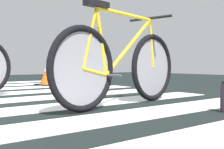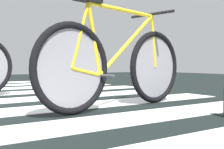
% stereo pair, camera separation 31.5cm
% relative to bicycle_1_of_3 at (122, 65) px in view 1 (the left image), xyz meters
% --- Properties ---
extents(bicycle_1_of_3, '(1.72, 0.55, 0.93)m').
position_rel_bicycle_1_of_3_xyz_m(bicycle_1_of_3, '(0.00, 0.00, 0.00)').
color(bicycle_1_of_3, black).
rests_on(bicycle_1_of_3, ground).
extents(traffic_cone, '(0.44, 0.44, 0.51)m').
position_rel_bicycle_1_of_3_xyz_m(traffic_cone, '(0.67, 2.87, -0.15)').
color(traffic_cone, black).
rests_on(traffic_cone, ground).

